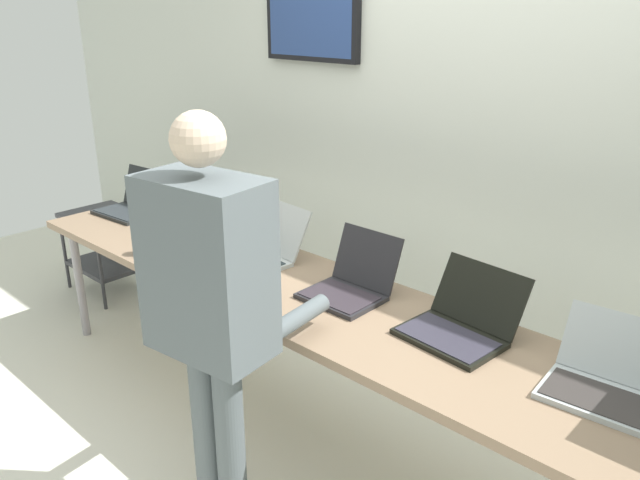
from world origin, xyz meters
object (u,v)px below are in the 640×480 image
at_px(laptop_station_0, 133,203).
at_px(person, 211,298).
at_px(coffee_mug, 143,247).
at_px(laptop_station_4, 461,321).
at_px(storage_cart, 107,240).
at_px(laptop_station_2, 262,249).
at_px(laptop_station_1, 192,224).
at_px(workbench, 318,306).
at_px(laptop_station_5, 609,379).
at_px(laptop_station_3, 351,282).

bearing_deg(laptop_station_0, person, -22.70).
bearing_deg(coffee_mug, laptop_station_0, 152.12).
distance_m(laptop_station_4, storage_cart, 2.94).
bearing_deg(laptop_station_2, laptop_station_1, -179.68).
height_order(laptop_station_1, laptop_station_4, laptop_station_4).
xyz_separation_m(workbench, laptop_station_2, (-0.49, 0.12, 0.10)).
distance_m(laptop_station_2, coffee_mug, 0.62).
distance_m(laptop_station_2, laptop_station_4, 1.12).
relative_size(laptop_station_1, coffee_mug, 4.56).
xyz_separation_m(laptop_station_0, laptop_station_5, (2.84, 0.02, -0.00)).
relative_size(laptop_station_0, laptop_station_4, 0.98).
bearing_deg(laptop_station_1, storage_cart, 175.43).
xyz_separation_m(laptop_station_2, laptop_station_3, (0.58, -0.01, 0.00)).
xyz_separation_m(laptop_station_1, laptop_station_4, (1.70, 0.01, 0.00)).
relative_size(laptop_station_1, person, 0.24).
height_order(coffee_mug, storage_cart, coffee_mug).
bearing_deg(person, workbench, 96.10).
height_order(workbench, laptop_station_4, laptop_station_4).
relative_size(laptop_station_2, laptop_station_3, 1.19).
bearing_deg(laptop_station_2, laptop_station_4, 0.53).
distance_m(laptop_station_0, laptop_station_2, 1.15).
bearing_deg(coffee_mug, storage_cart, 160.19).
distance_m(laptop_station_3, laptop_station_4, 0.54).
relative_size(workbench, laptop_station_3, 10.56).
bearing_deg(laptop_station_3, laptop_station_1, 179.90).
bearing_deg(storage_cart, laptop_station_2, -2.99).
xyz_separation_m(laptop_station_0, coffee_mug, (0.65, -0.35, -0.01)).
bearing_deg(workbench, person, -83.90).
relative_size(laptop_station_2, laptop_station_5, 1.06).
height_order(laptop_station_2, storage_cart, laptop_station_2).
bearing_deg(coffee_mug, workbench, 14.13).
height_order(laptop_station_5, storage_cart, laptop_station_5).
distance_m(workbench, laptop_station_1, 1.08).
relative_size(laptop_station_2, coffee_mug, 4.88).
bearing_deg(workbench, laptop_station_0, 176.69).
distance_m(laptop_station_2, laptop_station_3, 0.58).
height_order(laptop_station_0, laptop_station_4, laptop_station_0).
height_order(person, storage_cart, person).
bearing_deg(storage_cart, laptop_station_1, -4.57).
bearing_deg(laptop_station_3, coffee_mug, -161.51).
distance_m(person, storage_cart, 2.56).
bearing_deg(person, laptop_station_3, 88.11).
bearing_deg(laptop_station_4, storage_cart, 178.37).
height_order(laptop_station_0, coffee_mug, laptop_station_0).
xyz_separation_m(laptop_station_4, storage_cart, (-2.90, 0.08, -0.43)).
relative_size(laptop_station_3, laptop_station_5, 0.89).
relative_size(laptop_station_5, person, 0.24).
relative_size(laptop_station_3, laptop_station_4, 0.87).
height_order(laptop_station_4, coffee_mug, laptop_station_4).
height_order(laptop_station_2, coffee_mug, laptop_station_2).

